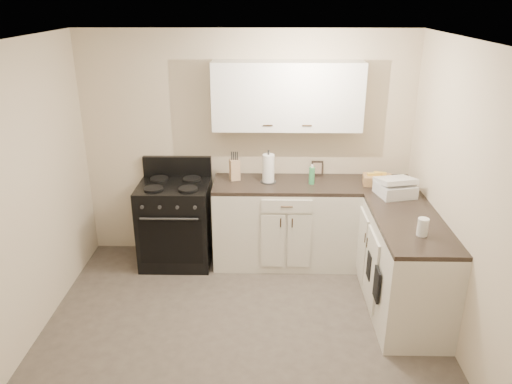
{
  "coord_description": "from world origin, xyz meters",
  "views": [
    {
      "loc": [
        0.2,
        -3.49,
        2.82
      ],
      "look_at": [
        0.12,
        0.85,
        1.09
      ],
      "focal_mm": 35.0,
      "sensor_mm": 36.0,
      "label": 1
    }
  ],
  "objects_px": {
    "stove": "(176,224)",
    "knife_block": "(235,170)",
    "countertop_grill": "(395,189)",
    "paper_towel": "(268,169)",
    "wicker_basket": "(377,180)"
  },
  "relations": [
    {
      "from": "wicker_basket",
      "to": "stove",
      "type": "bearing_deg",
      "value": 179.93
    },
    {
      "from": "knife_block",
      "to": "countertop_grill",
      "type": "distance_m",
      "value": 1.68
    },
    {
      "from": "wicker_basket",
      "to": "countertop_grill",
      "type": "bearing_deg",
      "value": -69.53
    },
    {
      "from": "knife_block",
      "to": "countertop_grill",
      "type": "relative_size",
      "value": 0.66
    },
    {
      "from": "knife_block",
      "to": "stove",
      "type": "bearing_deg",
      "value": 171.73
    },
    {
      "from": "wicker_basket",
      "to": "knife_block",
      "type": "bearing_deg",
      "value": 175.58
    },
    {
      "from": "paper_towel",
      "to": "wicker_basket",
      "type": "relative_size",
      "value": 1.04
    },
    {
      "from": "knife_block",
      "to": "wicker_basket",
      "type": "height_order",
      "value": "knife_block"
    },
    {
      "from": "stove",
      "to": "paper_towel",
      "type": "relative_size",
      "value": 3.0
    },
    {
      "from": "countertop_grill",
      "to": "paper_towel",
      "type": "bearing_deg",
      "value": 150.98
    },
    {
      "from": "wicker_basket",
      "to": "paper_towel",
      "type": "bearing_deg",
      "value": 177.65
    },
    {
      "from": "knife_block",
      "to": "paper_towel",
      "type": "xyz_separation_m",
      "value": [
        0.36,
        -0.07,
        0.04
      ]
    },
    {
      "from": "stove",
      "to": "countertop_grill",
      "type": "height_order",
      "value": "countertop_grill"
    },
    {
      "from": "knife_block",
      "to": "wicker_basket",
      "type": "relative_size",
      "value": 0.77
    },
    {
      "from": "stove",
      "to": "knife_block",
      "type": "xyz_separation_m",
      "value": [
        0.65,
        0.11,
        0.59
      ]
    }
  ]
}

